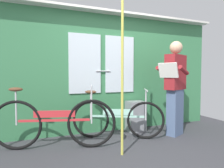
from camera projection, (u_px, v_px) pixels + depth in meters
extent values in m
cube|color=#38383D|center=(146.00, 157.00, 2.61)|extent=(5.54, 4.24, 0.04)
cube|color=#387A4C|center=(112.00, 74.00, 3.79)|extent=(4.54, 0.08, 2.26)
cube|color=silver|center=(85.00, 64.00, 3.53)|extent=(0.60, 0.02, 1.10)
cube|color=silver|center=(120.00, 64.00, 3.78)|extent=(0.60, 0.02, 1.10)
cylinder|color=#B2B2B7|center=(103.00, 71.00, 3.65)|extent=(0.28, 0.02, 0.02)
cube|color=silver|center=(114.00, 13.00, 3.64)|extent=(4.54, 0.28, 0.04)
torus|color=black|center=(146.00, 120.00, 3.29)|extent=(0.60, 0.32, 0.65)
torus|color=black|center=(91.00, 119.00, 3.36)|extent=(0.60, 0.32, 0.65)
cube|color=#9EDBC6|center=(118.00, 116.00, 3.32)|extent=(0.83, 0.42, 0.03)
cube|color=#9EDBC6|center=(118.00, 112.00, 3.32)|extent=(0.49, 0.25, 0.10)
cylinder|color=#B7B7BC|center=(91.00, 106.00, 3.35)|extent=(0.02, 0.02, 0.48)
ellipsoid|color=brown|center=(91.00, 92.00, 3.33)|extent=(0.22, 0.17, 0.06)
cylinder|color=#B7B7BC|center=(146.00, 105.00, 3.27)|extent=(0.02, 0.02, 0.52)
cylinder|color=#B7B7BC|center=(146.00, 90.00, 3.26)|extent=(0.21, 0.41, 0.02)
torus|color=black|center=(92.00, 123.00, 2.90)|extent=(0.72, 0.24, 0.74)
torus|color=black|center=(16.00, 125.00, 2.80)|extent=(0.72, 0.24, 0.74)
cube|color=red|center=(55.00, 120.00, 2.84)|extent=(1.01, 0.32, 0.03)
cube|color=red|center=(55.00, 114.00, 2.84)|extent=(0.59, 0.19, 0.10)
cylinder|color=#B7B7BC|center=(16.00, 107.00, 2.79)|extent=(0.02, 0.02, 0.53)
ellipsoid|color=brown|center=(16.00, 89.00, 2.77)|extent=(0.22, 0.14, 0.06)
cylinder|color=#B7B7BC|center=(92.00, 105.00, 2.88)|extent=(0.02, 0.02, 0.57)
cylinder|color=#B7B7BC|center=(91.00, 86.00, 2.87)|extent=(0.14, 0.43, 0.02)
cube|color=slate|center=(175.00, 112.00, 3.51)|extent=(0.37, 0.30, 0.84)
cube|color=maroon|center=(176.00, 72.00, 3.48)|extent=(0.51, 0.38, 0.63)
sphere|color=tan|center=(176.00, 48.00, 3.46)|extent=(0.23, 0.23, 0.23)
cube|color=silver|center=(168.00, 70.00, 3.28)|extent=(0.24, 0.35, 0.26)
cylinder|color=maroon|center=(184.00, 70.00, 3.23)|extent=(0.31, 0.19, 0.17)
cylinder|color=maroon|center=(161.00, 71.00, 3.53)|extent=(0.31, 0.19, 0.17)
cube|color=gray|center=(135.00, 116.00, 3.77)|extent=(0.34, 0.28, 0.59)
cylinder|color=#C6C14C|center=(122.00, 73.00, 2.59)|extent=(0.04, 0.04, 2.26)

